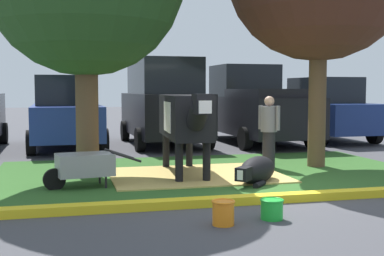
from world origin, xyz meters
The scene contains 14 objects.
ground_plane centered at (0.00, 0.00, 0.00)m, with size 80.00×80.00×0.00m, color #424247.
grass_island centered at (-0.16, 1.70, 0.01)m, with size 8.28×5.02×0.02m, color #2D5B23.
curb_yellow centered at (-0.16, -0.96, 0.06)m, with size 9.48×0.24×0.12m, color yellow.
hay_bedding centered at (-0.56, 1.44, 0.03)m, with size 3.20×2.40×0.04m, color tan.
cow_holstein centered at (-0.74, 1.53, 1.12)m, with size 0.84×3.14×1.58m.
calf_lying centered at (0.29, 0.46, 0.24)m, with size 1.13×1.17×0.48m.
person_handler centered at (1.16, 2.03, 0.80)m, with size 0.34×0.47×1.51m.
wheelbarrow centered at (-2.66, 0.78, 0.39)m, with size 1.62×0.76×0.63m.
bucket_orange centered at (-1.09, -1.97, 0.16)m, with size 0.29×0.29×0.30m.
bucket_green centered at (-0.41, -1.86, 0.14)m, with size 0.31×0.31×0.26m.
sedan_blue centered at (-2.92, 6.83, 0.98)m, with size 2.09×4.43×2.02m.
suv_black centered at (-0.12, 7.04, 1.27)m, with size 2.19×4.64×2.52m.
pickup_truck_black centered at (2.71, 6.98, 1.11)m, with size 2.30×5.44×2.42m.
sedan_red centered at (5.18, 7.12, 0.98)m, with size 2.09×4.43×2.02m.
Camera 1 is at (-2.92, -7.77, 1.65)m, focal length 47.54 mm.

